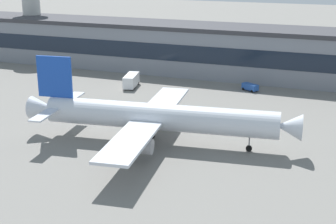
{
  "coord_description": "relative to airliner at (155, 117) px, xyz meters",
  "views": [
    {
      "loc": [
        39.1,
        -80.86,
        33.34
      ],
      "look_at": [
        6.51,
        2.49,
        5.0
      ],
      "focal_mm": 52.55,
      "sensor_mm": 36.0,
      "label": 1
    }
  ],
  "objects": [
    {
      "name": "ground_plane",
      "position": [
        -5.61,
        1.63,
        -5.21
      ],
      "size": [
        600.0,
        600.0,
        0.0
      ],
      "primitive_type": "plane",
      "color": "slate"
    },
    {
      "name": "airliner",
      "position": [
        0.0,
        0.0,
        0.0
      ],
      "size": [
        51.54,
        44.26,
        15.59
      ],
      "color": "silver",
      "rests_on": "ground_plane"
    },
    {
      "name": "terminal_building",
      "position": [
        -5.61,
        58.63,
        2.02
      ],
      "size": [
        187.22,
        17.75,
        14.42
      ],
      "color": "gray",
      "rests_on": "ground_plane"
    },
    {
      "name": "fuel_truck",
      "position": [
        -22.17,
        36.18,
        -3.33
      ],
      "size": [
        4.58,
        8.81,
        3.35
      ],
      "color": "white",
      "rests_on": "ground_plane"
    },
    {
      "name": "follow_me_car",
      "position": [
        8.46,
        43.6,
        -4.12
      ],
      "size": [
        4.75,
        3.91,
        1.85
      ],
      "color": "#2651A5",
      "rests_on": "ground_plane"
    }
  ]
}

